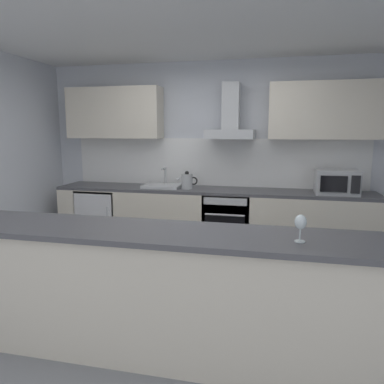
{
  "coord_description": "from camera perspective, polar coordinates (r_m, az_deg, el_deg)",
  "views": [
    {
      "loc": [
        0.84,
        -3.16,
        1.67
      ],
      "look_at": [
        0.02,
        0.44,
        1.05
      ],
      "focal_mm": 34.42,
      "sensor_mm": 36.0,
      "label": 1
    }
  ],
  "objects": [
    {
      "name": "ground",
      "position": [
        3.67,
        -1.89,
        -17.67
      ],
      "size": [
        5.78,
        4.85,
        0.02
      ],
      "primitive_type": "cube",
      "color": "gray"
    },
    {
      "name": "ceiling",
      "position": [
        3.4,
        -2.15,
        25.59
      ],
      "size": [
        5.78,
        4.85,
        0.02
      ],
      "primitive_type": "cube",
      "color": "white"
    },
    {
      "name": "wall_back",
      "position": [
        5.22,
        3.63,
        5.45
      ],
      "size": [
        5.78,
        0.12,
        2.6
      ],
      "primitive_type": "cube",
      "color": "silver",
      "rests_on": "ground"
    },
    {
      "name": "backsplash_tile",
      "position": [
        5.16,
        3.49,
        4.62
      ],
      "size": [
        4.06,
        0.02,
        0.66
      ],
      "primitive_type": "cube",
      "color": "white"
    },
    {
      "name": "counter_back",
      "position": [
        4.99,
        2.81,
        -4.64
      ],
      "size": [
        4.21,
        0.6,
        0.9
      ],
      "color": "beige",
      "rests_on": "ground"
    },
    {
      "name": "counter_island",
      "position": [
        2.81,
        -4.67,
        -15.37
      ],
      "size": [
        3.29,
        0.64,
        0.96
      ],
      "color": "beige",
      "rests_on": "ground"
    },
    {
      "name": "upper_cabinets",
      "position": [
        4.99,
        3.26,
        12.27
      ],
      "size": [
        4.15,
        0.32,
        0.7
      ],
      "color": "beige"
    },
    {
      "name": "oven",
      "position": [
        4.92,
        5.54,
        -4.74
      ],
      "size": [
        0.6,
        0.62,
        0.8
      ],
      "color": "slate",
      "rests_on": "ground"
    },
    {
      "name": "refrigerator",
      "position": [
        5.45,
        -13.65,
        -3.95
      ],
      "size": [
        0.58,
        0.6,
        0.85
      ],
      "color": "white",
      "rests_on": "ground"
    },
    {
      "name": "microwave",
      "position": [
        4.8,
        21.51,
        1.45
      ],
      "size": [
        0.5,
        0.38,
        0.3
      ],
      "color": "#B7BABC",
      "rests_on": "counter_back"
    },
    {
      "name": "sink",
      "position": [
        5.03,
        -4.53,
        1.03
      ],
      "size": [
        0.5,
        0.4,
        0.26
      ],
      "color": "silver",
      "rests_on": "counter_back"
    },
    {
      "name": "kettle",
      "position": [
        4.89,
        -0.77,
        1.71
      ],
      "size": [
        0.29,
        0.15,
        0.24
      ],
      "color": "#B7BABC",
      "rests_on": "counter_back"
    },
    {
      "name": "range_hood",
      "position": [
        4.9,
        5.99,
        10.85
      ],
      "size": [
        0.62,
        0.45,
        0.72
      ],
      "color": "#B7BABC"
    },
    {
      "name": "wine_glass",
      "position": [
        2.44,
        16.48,
        -4.64
      ],
      "size": [
        0.08,
        0.08,
        0.18
      ],
      "color": "silver",
      "rests_on": "counter_island"
    }
  ]
}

